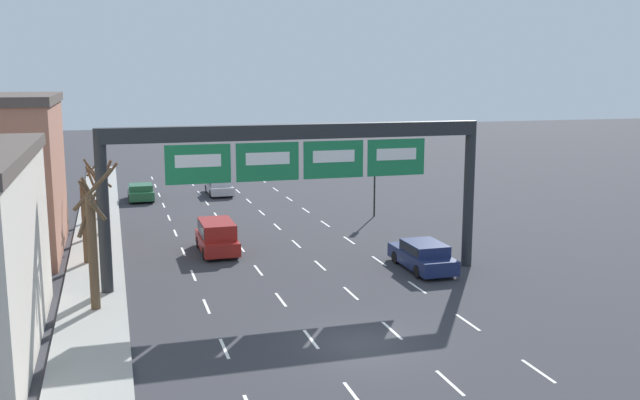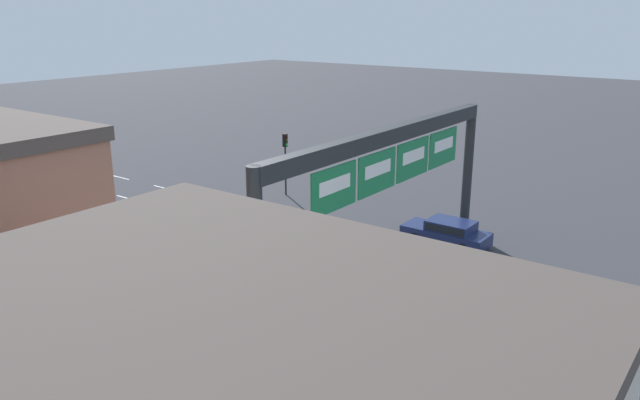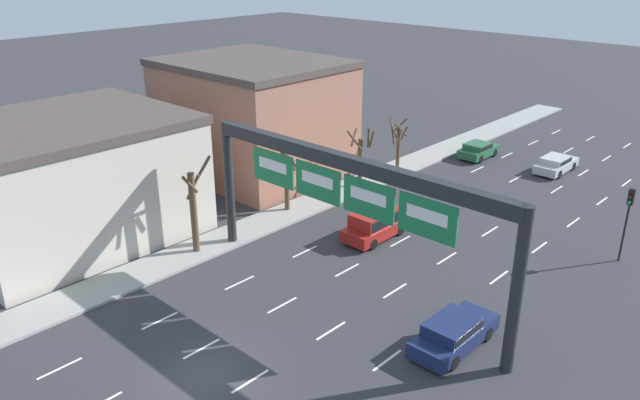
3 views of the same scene
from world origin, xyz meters
name	(u,v)px [view 2 (image 2 of 3)]	position (x,y,z in m)	size (l,w,h in m)	color
ground_plane	(578,339)	(0.00, 0.00, 0.00)	(220.00, 220.00, 0.00)	#333338
lane_dashes	(310,262)	(0.00, 13.50, 0.00)	(10.02, 67.00, 0.01)	white
sign_gantry	(390,163)	(0.00, 8.87, 5.96)	(18.64, 0.70, 7.58)	#232628
suv_red	(242,254)	(-3.11, 15.34, 1.00)	(1.98, 4.54, 1.80)	maroon
car_silver	(71,185)	(-0.13, 34.70, 0.70)	(1.90, 4.51, 1.30)	#B7B7BC
car_navy	(447,232)	(6.50, 8.78, 0.79)	(1.94, 4.80, 1.47)	#19234C
traffic_light_near_gantry	(285,151)	(9.00, 22.46, 3.15)	(0.30, 0.35, 4.40)	black
tree_bare_closest	(299,316)	(-9.51, 6.67, 2.93)	(1.76, 1.68, 5.89)	brown
tree_bare_second	(53,235)	(-9.36, 21.48, 2.50)	(1.99, 2.03, 4.60)	brown
tree_bare_furthest	(136,272)	(-9.99, 14.56, 2.62)	(1.25, 1.61, 4.60)	brown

